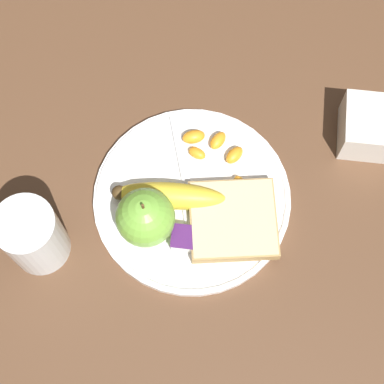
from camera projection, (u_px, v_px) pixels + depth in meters
The scene contains 14 objects.
ground_plane at pixel (192, 200), 0.91m from camera, with size 3.00×3.00×0.00m, color brown.
plate at pixel (192, 198), 0.91m from camera, with size 0.28×0.28×0.01m.
juice_glass at pixel (34, 237), 0.84m from camera, with size 0.08×0.08×0.11m.
apple at pixel (145, 217), 0.85m from camera, with size 0.08×0.08×0.09m.
banana at pixel (168, 196), 0.88m from camera, with size 0.16×0.04×0.04m.
bread_slice at pixel (233, 220), 0.88m from camera, with size 0.14×0.13×0.02m.
fork at pixel (188, 189), 0.90m from camera, with size 0.08×0.19×0.00m.
jam_packet at pixel (188, 239), 0.87m from camera, with size 0.04×0.03×0.02m.
orange_segment_0 at pixel (200, 154), 0.92m from camera, with size 0.03×0.02×0.01m.
orange_segment_1 at pixel (240, 185), 0.90m from camera, with size 0.03×0.03×0.02m.
orange_segment_2 at pixel (218, 140), 0.92m from camera, with size 0.03×0.04×0.02m.
orange_segment_3 at pixel (194, 137), 0.92m from camera, with size 0.04×0.03×0.02m.
orange_segment_4 at pixel (234, 155), 0.91m from camera, with size 0.03×0.04×0.02m.
condiment_caddy at pixel (371, 127), 0.92m from camera, with size 0.08×0.08×0.06m.
Camera 1 is at (0.04, -0.31, 0.86)m, focal length 60.00 mm.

